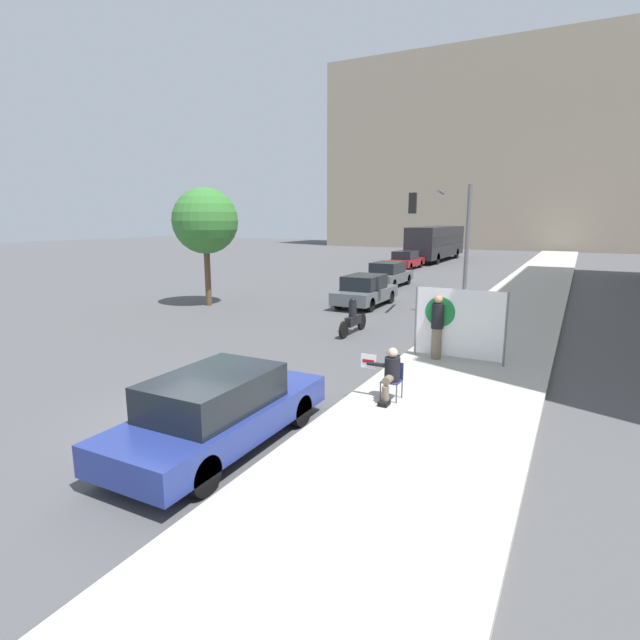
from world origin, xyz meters
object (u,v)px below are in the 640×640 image
at_px(car_on_road_midblock, 388,274).
at_px(street_tree_near_curb, 205,221).
at_px(protest_banner, 458,323).
at_px(car_on_road_distant, 406,260).
at_px(city_bus_on_road, 436,241).
at_px(traffic_light_pole, 445,228).
at_px(car_on_road_nearest, 365,291).
at_px(seated_protester, 390,373).
at_px(motorcycle_on_road, 353,319).
at_px(jogger_on_sidewalk, 437,327).
at_px(parked_car_curbside, 219,410).

relative_size(car_on_road_midblock, street_tree_near_curb, 0.80).
distance_m(protest_banner, car_on_road_distant, 27.62).
relative_size(protest_banner, city_bus_on_road, 0.20).
bearing_deg(traffic_light_pole, car_on_road_midblock, 123.74).
bearing_deg(car_on_road_midblock, car_on_road_nearest, -78.56).
bearing_deg(street_tree_near_curb, seated_protester, -34.74).
bearing_deg(street_tree_near_curb, motorcycle_on_road, -15.10).
distance_m(car_on_road_nearest, car_on_road_midblock, 7.22).
xyz_separation_m(jogger_on_sidewalk, traffic_light_pole, (-1.63, 7.08, 2.59)).
relative_size(parked_car_curbside, motorcycle_on_road, 2.13).
distance_m(protest_banner, car_on_road_midblock, 16.65).
height_order(protest_banner, street_tree_near_curb, street_tree_near_curb).
bearing_deg(motorcycle_on_road, seated_protester, -59.54).
distance_m(jogger_on_sidewalk, parked_car_curbside, 7.34).
distance_m(parked_car_curbside, car_on_road_distant, 33.68).
bearing_deg(jogger_on_sidewalk, protest_banner, -159.10).
xyz_separation_m(car_on_road_distant, city_bus_on_road, (0.10, 9.02, 1.15)).
xyz_separation_m(car_on_road_distant, motorcycle_on_road, (5.71, -23.49, -0.17)).
bearing_deg(traffic_light_pole, motorcycle_on_road, -112.95).
distance_m(parked_car_curbside, motorcycle_on_road, 9.52).
relative_size(car_on_road_midblock, city_bus_on_road, 0.35).
height_order(seated_protester, street_tree_near_curb, street_tree_near_curb).
distance_m(car_on_road_midblock, street_tree_near_curb, 11.99).
bearing_deg(car_on_road_nearest, car_on_road_distant, 102.17).
bearing_deg(traffic_light_pole, parked_car_curbside, -91.81).
distance_m(traffic_light_pole, street_tree_near_curb, 10.78).
height_order(protest_banner, car_on_road_distant, protest_banner).
height_order(car_on_road_nearest, city_bus_on_road, city_bus_on_road).
xyz_separation_m(jogger_on_sidewalk, car_on_road_nearest, (-5.46, 7.89, -0.35)).
height_order(jogger_on_sidewalk, street_tree_near_curb, street_tree_near_curb).
xyz_separation_m(protest_banner, parked_car_curbside, (-2.64, -7.11, -0.51)).
xyz_separation_m(car_on_road_midblock, motorcycle_on_road, (3.27, -12.59, -0.18)).
bearing_deg(jogger_on_sidewalk, car_on_road_midblock, -52.73).
height_order(parked_car_curbside, street_tree_near_curb, street_tree_near_curb).
xyz_separation_m(protest_banner, motorcycle_on_road, (-4.19, 2.29, -0.66)).
height_order(protest_banner, car_on_road_nearest, protest_banner).
height_order(seated_protester, parked_car_curbside, parked_car_curbside).
height_order(car_on_road_nearest, car_on_road_distant, car_on_road_nearest).
height_order(traffic_light_pole, motorcycle_on_road, traffic_light_pole).
bearing_deg(motorcycle_on_road, jogger_on_sidewalk, -33.16).
height_order(protest_banner, city_bus_on_road, city_bus_on_road).
bearing_deg(protest_banner, traffic_light_pole, 107.44).
bearing_deg(car_on_road_nearest, motorcycle_on_road, -71.58).
height_order(seated_protester, traffic_light_pole, traffic_light_pole).
xyz_separation_m(car_on_road_nearest, motorcycle_on_road, (1.84, -5.52, -0.18)).
relative_size(seated_protester, parked_car_curbside, 0.25).
distance_m(protest_banner, traffic_light_pole, 7.73).
distance_m(seated_protester, protest_banner, 3.88).
relative_size(seated_protester, car_on_road_midblock, 0.27).
distance_m(parked_car_curbside, street_tree_near_curb, 15.76).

